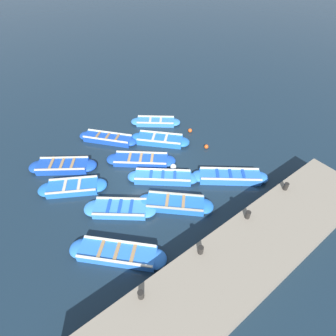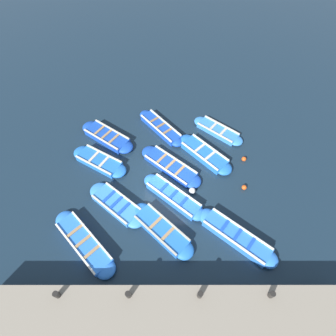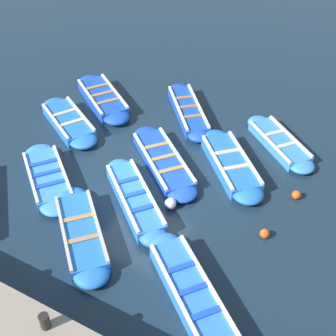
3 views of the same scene
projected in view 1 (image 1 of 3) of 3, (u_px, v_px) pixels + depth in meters
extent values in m
plane|color=#162838|center=(146.00, 173.00, 13.86)|extent=(120.00, 120.00, 0.00)
cube|color=#1947B7|center=(63.00, 166.00, 13.98)|extent=(2.35, 2.73, 0.37)
ellipsoid|color=#1947B7|center=(38.00, 167.00, 13.95)|extent=(1.32, 1.32, 0.37)
ellipsoid|color=#1947B7|center=(88.00, 166.00, 14.01)|extent=(1.32, 1.32, 0.37)
cube|color=beige|center=(60.00, 169.00, 13.49)|extent=(1.56, 2.15, 0.07)
cube|color=beige|center=(64.00, 157.00, 14.16)|extent=(1.56, 2.15, 0.07)
cube|color=#9E7A51|center=(51.00, 164.00, 13.82)|extent=(0.81, 0.63, 0.04)
cube|color=#9E7A51|center=(62.00, 163.00, 13.84)|extent=(0.81, 0.63, 0.04)
cube|color=#9E7A51|center=(73.00, 163.00, 13.85)|extent=(0.81, 0.63, 0.04)
cube|color=blue|center=(118.00, 254.00, 10.33)|extent=(2.84, 2.81, 0.35)
ellipsoid|color=blue|center=(81.00, 249.00, 10.49)|extent=(1.23, 1.23, 0.35)
ellipsoid|color=blue|center=(156.00, 259.00, 10.17)|extent=(1.23, 1.23, 0.35)
cube|color=silver|center=(114.00, 261.00, 9.88)|extent=(2.20, 2.15, 0.07)
cube|color=silver|center=(120.00, 241.00, 10.49)|extent=(2.20, 2.15, 0.07)
cube|color=#9E7A51|center=(101.00, 249.00, 10.26)|extent=(0.67, 0.68, 0.04)
cube|color=#9E7A51|center=(117.00, 251.00, 10.19)|extent=(0.67, 0.68, 0.04)
cube|color=#9E7A51|center=(133.00, 253.00, 10.12)|extent=(0.67, 0.68, 0.04)
cube|color=blue|center=(175.00, 204.00, 12.14)|extent=(2.50, 2.57, 0.35)
ellipsoid|color=blue|center=(147.00, 201.00, 12.25)|extent=(1.24, 1.24, 0.35)
ellipsoid|color=blue|center=(204.00, 206.00, 12.04)|extent=(1.24, 1.24, 0.35)
cube|color=#B2AD9E|center=(175.00, 208.00, 11.69)|extent=(1.84, 1.94, 0.07)
cube|color=#B2AD9E|center=(176.00, 194.00, 12.31)|extent=(1.84, 1.94, 0.07)
cube|color=#9E7A51|center=(167.00, 200.00, 12.04)|extent=(0.70, 0.67, 0.04)
cube|color=#9E7A51|center=(183.00, 202.00, 11.98)|extent=(0.70, 0.67, 0.04)
cube|color=#3884E0|center=(120.00, 209.00, 11.96)|extent=(2.28, 2.49, 0.31)
ellipsoid|color=#3884E0|center=(94.00, 208.00, 11.99)|extent=(1.32, 1.33, 0.31)
ellipsoid|color=#3884E0|center=(146.00, 210.00, 11.93)|extent=(1.32, 1.33, 0.31)
cube|color=beige|center=(118.00, 215.00, 11.49)|extent=(1.53, 1.87, 0.07)
cube|color=beige|center=(121.00, 198.00, 12.16)|extent=(1.53, 1.87, 0.07)
cube|color=#1947B7|center=(109.00, 206.00, 11.85)|extent=(0.78, 0.67, 0.04)
cube|color=#1947B7|center=(120.00, 206.00, 11.84)|extent=(0.78, 0.67, 0.04)
cube|color=#1947B7|center=(131.00, 207.00, 11.83)|extent=(0.78, 0.67, 0.04)
cube|color=#1947B7|center=(108.00, 139.00, 15.76)|extent=(2.70, 2.47, 0.34)
ellipsoid|color=#1947B7|center=(86.00, 136.00, 15.98)|extent=(1.06, 1.06, 0.34)
ellipsoid|color=#1947B7|center=(131.00, 142.00, 15.53)|extent=(1.06, 1.06, 0.34)
cube|color=silver|center=(105.00, 140.00, 15.36)|extent=(2.19, 1.88, 0.07)
cube|color=silver|center=(110.00, 132.00, 15.87)|extent=(2.19, 1.88, 0.07)
cube|color=olive|center=(98.00, 135.00, 15.72)|extent=(0.56, 0.63, 0.04)
cube|color=olive|center=(107.00, 136.00, 15.63)|extent=(0.56, 0.63, 0.04)
cube|color=olive|center=(117.00, 137.00, 15.53)|extent=(0.56, 0.63, 0.04)
cube|color=blue|center=(160.00, 140.00, 15.66)|extent=(2.58, 2.53, 0.35)
ellipsoid|color=blue|center=(138.00, 138.00, 15.81)|extent=(1.28, 1.28, 0.35)
ellipsoid|color=blue|center=(182.00, 142.00, 15.51)|extent=(1.28, 1.28, 0.35)
cube|color=silver|center=(158.00, 142.00, 15.20)|extent=(1.93, 1.85, 0.07)
cube|color=silver|center=(161.00, 133.00, 15.83)|extent=(1.93, 1.85, 0.07)
cube|color=beige|center=(154.00, 137.00, 15.57)|extent=(0.69, 0.71, 0.04)
cube|color=beige|center=(166.00, 138.00, 15.48)|extent=(0.69, 0.71, 0.04)
cube|color=#3884E0|center=(156.00, 122.00, 17.12)|extent=(2.19, 2.41, 0.28)
ellipsoid|color=#3884E0|center=(137.00, 121.00, 17.15)|extent=(1.12, 1.12, 0.28)
ellipsoid|color=#3884E0|center=(174.00, 122.00, 17.09)|extent=(1.12, 1.12, 0.28)
cube|color=beige|center=(155.00, 123.00, 16.72)|extent=(1.56, 1.89, 0.07)
cube|color=beige|center=(156.00, 116.00, 17.28)|extent=(1.56, 1.89, 0.07)
cube|color=beige|center=(150.00, 120.00, 17.02)|extent=(0.67, 0.58, 0.04)
cube|color=beige|center=(161.00, 120.00, 17.00)|extent=(0.67, 0.58, 0.04)
cube|color=blue|center=(230.00, 177.00, 13.39)|extent=(2.61, 2.94, 0.38)
ellipsoid|color=blue|center=(200.00, 176.00, 13.42)|extent=(1.13, 1.14, 0.38)
ellipsoid|color=blue|center=(260.00, 178.00, 13.35)|extent=(1.13, 1.14, 0.38)
cube|color=silver|center=(232.00, 179.00, 12.95)|extent=(1.96, 2.39, 0.07)
cube|color=silver|center=(229.00, 168.00, 13.52)|extent=(1.96, 2.39, 0.07)
cube|color=#1947B7|center=(217.00, 174.00, 13.26)|extent=(0.68, 0.59, 0.04)
cube|color=#1947B7|center=(230.00, 174.00, 13.24)|extent=(0.68, 0.59, 0.04)
cube|color=#1947B7|center=(243.00, 174.00, 13.23)|extent=(0.68, 0.59, 0.04)
cube|color=blue|center=(163.00, 178.00, 13.37)|extent=(2.45, 2.70, 0.36)
ellipsoid|color=blue|center=(135.00, 177.00, 13.42)|extent=(1.06, 1.06, 0.36)
ellipsoid|color=blue|center=(191.00, 179.00, 13.32)|extent=(1.06, 1.06, 0.36)
cube|color=silver|center=(162.00, 180.00, 12.96)|extent=(1.86, 2.20, 0.07)
cube|color=silver|center=(163.00, 170.00, 13.48)|extent=(1.86, 2.20, 0.07)
cube|color=#1947B7|center=(151.00, 174.00, 13.25)|extent=(0.63, 0.56, 0.04)
cube|color=#1947B7|center=(163.00, 175.00, 13.23)|extent=(0.63, 0.56, 0.04)
cube|color=#1947B7|center=(175.00, 175.00, 13.21)|extent=(0.63, 0.56, 0.04)
cube|color=blue|center=(73.00, 187.00, 12.89)|extent=(2.06, 2.57, 0.33)
ellipsoid|color=blue|center=(48.00, 190.00, 12.79)|extent=(1.25, 1.26, 0.33)
ellipsoid|color=blue|center=(98.00, 185.00, 13.00)|extent=(1.25, 1.26, 0.33)
cube|color=beige|center=(70.00, 192.00, 12.43)|extent=(1.26, 2.07, 0.07)
cube|color=beige|center=(73.00, 178.00, 13.08)|extent=(1.26, 2.07, 0.07)
cube|color=beige|center=(65.00, 185.00, 12.74)|extent=(0.82, 0.56, 0.04)
cube|color=beige|center=(79.00, 184.00, 12.79)|extent=(0.82, 0.56, 0.04)
cube|color=#1947B7|center=(141.00, 160.00, 14.41)|extent=(2.60, 2.84, 0.28)
ellipsoid|color=#1947B7|center=(115.00, 159.00, 14.46)|extent=(1.26, 1.26, 0.28)
ellipsoid|color=#1947B7|center=(167.00, 161.00, 14.36)|extent=(1.26, 1.26, 0.28)
cube|color=beige|center=(140.00, 163.00, 13.97)|extent=(1.89, 2.23, 0.07)
cube|color=beige|center=(142.00, 152.00, 14.61)|extent=(1.89, 2.23, 0.07)
cube|color=#9E7A51|center=(130.00, 157.00, 14.32)|extent=(0.74, 0.65, 0.04)
cube|color=#9E7A51|center=(141.00, 158.00, 14.30)|extent=(0.74, 0.65, 0.04)
cube|color=#9E7A51|center=(152.00, 158.00, 14.28)|extent=(0.74, 0.65, 0.04)
cube|color=gray|center=(242.00, 260.00, 9.75)|extent=(2.69, 13.47, 1.07)
cylinder|color=black|center=(141.00, 295.00, 8.18)|extent=(0.20, 0.20, 0.35)
cylinder|color=black|center=(201.00, 250.00, 9.28)|extent=(0.20, 0.20, 0.35)
cylinder|color=black|center=(248.00, 215.00, 10.39)|extent=(0.20, 0.20, 0.35)
cylinder|color=black|center=(286.00, 186.00, 11.49)|extent=(0.20, 0.20, 0.35)
sphere|color=silver|center=(173.00, 167.00, 13.98)|extent=(0.32, 0.32, 0.32)
sphere|color=#E05119|center=(206.00, 147.00, 15.28)|extent=(0.25, 0.25, 0.25)
sphere|color=#E05119|center=(190.00, 130.00, 16.44)|extent=(0.25, 0.25, 0.25)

